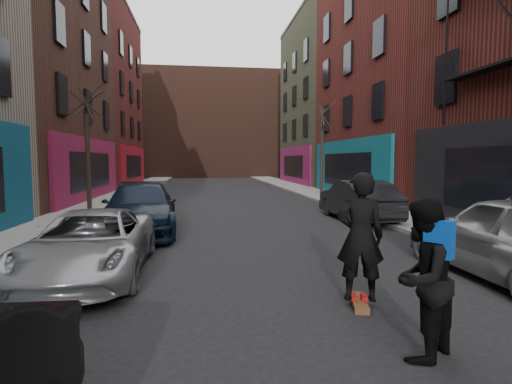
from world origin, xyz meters
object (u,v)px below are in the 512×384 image
object	(u,v)px
skateboard	(359,302)
skateboarder	(360,237)
parked_left_end	(141,208)
tree_right_far	(322,140)
pedestrian	(422,279)
tree_left_far	(87,135)
parked_right_end	(358,200)
parked_left_far	(91,243)

from	to	relation	value
skateboard	skateboarder	xyz separation A→B (m)	(0.00, 0.00, 1.06)
parked_left_end	skateboard	distance (m)	8.30
tree_right_far	pedestrian	bearing A→B (deg)	-103.90
tree_left_far	skateboarder	xyz separation A→B (m)	(7.37, -12.44, -2.27)
tree_left_far	pedestrian	distance (m)	16.13
parked_right_end	tree_left_far	bearing A→B (deg)	-20.23
tree_left_far	pedestrian	world-z (taller)	tree_left_far
skateboard	pedestrian	bearing A→B (deg)	-73.73
parked_right_end	skateboarder	size ratio (longest dim) A/B	2.32
tree_left_far	skateboard	xyz separation A→B (m)	(7.37, -12.44, -3.33)
pedestrian	skateboard	bearing A→B (deg)	-123.86
tree_left_far	skateboard	size ratio (longest dim) A/B	8.12
pedestrian	parked_left_far	bearing A→B (deg)	-76.13
tree_right_far	parked_left_end	xyz separation A→B (m)	(-9.40, -11.41, -2.76)
parked_left_far	skateboarder	xyz separation A→B (m)	(4.64, -2.31, 0.46)
skateboard	skateboarder	size ratio (longest dim) A/B	0.40
tree_left_far	parked_left_end	bearing A→B (deg)	-60.99
tree_left_far	skateboard	bearing A→B (deg)	-59.36
tree_right_far	pedestrian	world-z (taller)	tree_right_far
skateboard	pedestrian	distance (m)	1.90
parked_right_end	skateboard	distance (m)	9.27
skateboarder	parked_left_far	bearing A→B (deg)	-12.14
tree_right_far	parked_right_end	bearing A→B (deg)	-99.22
skateboarder	pedestrian	bearing A→B (deg)	106.27
parked_right_end	skateboarder	world-z (taller)	skateboarder
parked_right_end	skateboarder	distance (m)	9.25
skateboard	parked_right_end	bearing A→B (deg)	82.52
tree_left_far	parked_right_end	world-z (taller)	tree_left_far
parked_left_end	skateboarder	distance (m)	8.28
skateboard	pedestrian	world-z (taller)	pedestrian
tree_left_far	parked_left_far	bearing A→B (deg)	-74.95
tree_left_far	skateboard	world-z (taller)	tree_left_far
tree_left_far	tree_right_far	distance (m)	13.78
tree_right_far	parked_left_end	bearing A→B (deg)	-129.48
parked_left_far	tree_left_far	bearing A→B (deg)	103.66
tree_right_far	skateboard	size ratio (longest dim) A/B	8.50
tree_left_far	parked_left_far	size ratio (longest dim) A/B	1.40
skateboard	pedestrian	xyz separation A→B (m)	(0.06, -1.68, 0.89)
pedestrian	tree_right_far	bearing A→B (deg)	-139.70
parked_left_far	parked_right_end	size ratio (longest dim) A/B	0.99
parked_right_end	skateboard	size ratio (longest dim) A/B	5.83
pedestrian	tree_left_far	bearing A→B (deg)	-98.06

